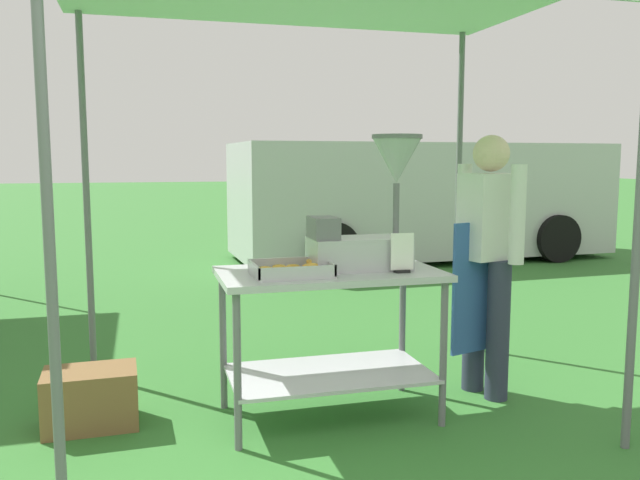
{
  "coord_description": "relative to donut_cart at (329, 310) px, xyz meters",
  "views": [
    {
      "loc": [
        -0.72,
        -2.42,
        1.46
      ],
      "look_at": [
        0.28,
        1.22,
        1.0
      ],
      "focal_mm": 36.65,
      "sensor_mm": 36.0,
      "label": 1
    }
  ],
  "objects": [
    {
      "name": "menu_sign",
      "position": [
        0.37,
        -0.17,
        0.32
      ],
      "size": [
        0.13,
        0.05,
        0.22
      ],
      "color": "black",
      "rests_on": "donut_cart"
    },
    {
      "name": "vendor",
      "position": [
        1.04,
        0.09,
        0.28
      ],
      "size": [
        0.47,
        0.53,
        1.61
      ],
      "color": "#2D3347",
      "rests_on": "ground"
    },
    {
      "name": "donut_fryer",
      "position": [
        0.25,
        0.01,
        0.53
      ],
      "size": [
        0.64,
        0.28,
        0.76
      ],
      "color": "#B7B7BC",
      "rests_on": "donut_cart"
    },
    {
      "name": "donut_cart",
      "position": [
        0.0,
        0.0,
        0.0
      ],
      "size": [
        1.23,
        0.68,
        0.85
      ],
      "color": "#B7B7BC",
      "rests_on": "ground"
    },
    {
      "name": "donut_tray",
      "position": [
        -0.23,
        -0.08,
        0.25
      ],
      "size": [
        0.41,
        0.33,
        0.07
      ],
      "color": "#B7B7BC",
      "rests_on": "donut_cart"
    },
    {
      "name": "ground_plane",
      "position": [
        -0.28,
        4.98,
        -0.62
      ],
      "size": [
        70.0,
        70.0,
        0.0
      ],
      "primitive_type": "plane",
      "color": "#33702D"
    },
    {
      "name": "van_silver",
      "position": [
        2.99,
        5.48,
        0.26
      ],
      "size": [
        5.52,
        2.24,
        1.69
      ],
      "color": "#BCBCC1",
      "rests_on": "ground"
    },
    {
      "name": "supply_crate",
      "position": [
        -1.3,
        0.22,
        -0.46
      ],
      "size": [
        0.5,
        0.34,
        0.32
      ],
      "color": "brown",
      "rests_on": "ground"
    }
  ]
}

